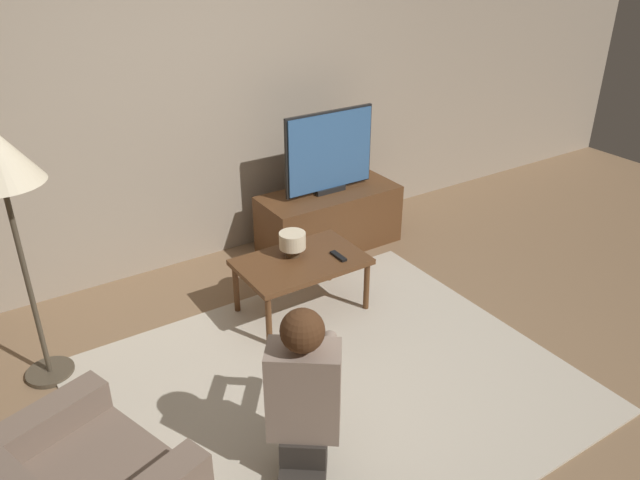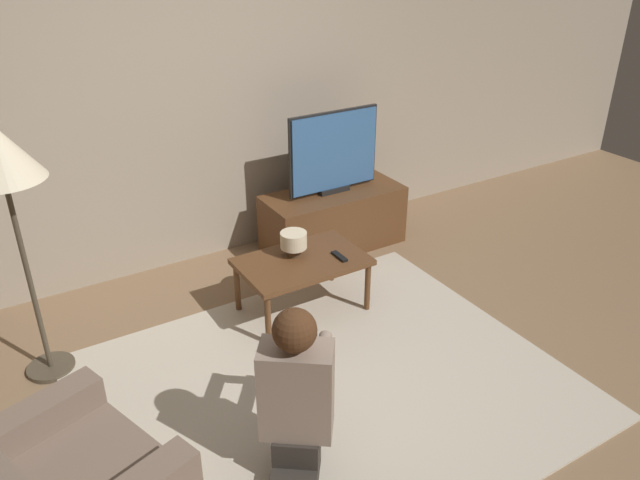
{
  "view_description": "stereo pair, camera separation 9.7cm",
  "coord_description": "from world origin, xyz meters",
  "views": [
    {
      "loc": [
        -1.59,
        -2.34,
        2.45
      ],
      "look_at": [
        0.27,
        0.53,
        0.67
      ],
      "focal_mm": 35.0,
      "sensor_mm": 36.0,
      "label": 1
    },
    {
      "loc": [
        -1.51,
        -2.4,
        2.45
      ],
      "look_at": [
        0.27,
        0.53,
        0.67
      ],
      "focal_mm": 35.0,
      "sensor_mm": 36.0,
      "label": 2
    }
  ],
  "objects": [
    {
      "name": "floor_lamp",
      "position": [
        -1.35,
        1.02,
        1.32
      ],
      "size": [
        0.43,
        0.43,
        1.54
      ],
      "color": "#4C4233",
      "rests_on": "ground_plane"
    },
    {
      "name": "wall_back",
      "position": [
        0.0,
        1.93,
        1.3
      ],
      "size": [
        10.0,
        0.06,
        2.6
      ],
      "color": "tan",
      "rests_on": "ground_plane"
    },
    {
      "name": "rug",
      "position": [
        0.0,
        0.0,
        0.01
      ],
      "size": [
        2.68,
        2.23,
        0.02
      ],
      "color": "beige",
      "rests_on": "ground_plane"
    },
    {
      "name": "remote",
      "position": [
        0.51,
        0.67,
        0.42
      ],
      "size": [
        0.04,
        0.15,
        0.02
      ],
      "color": "black",
      "rests_on": "coffee_table"
    },
    {
      "name": "coffee_table",
      "position": [
        0.28,
        0.78,
        0.37
      ],
      "size": [
        0.85,
        0.54,
        0.41
      ],
      "color": "brown",
      "rests_on": "ground_plane"
    },
    {
      "name": "person_kneeling",
      "position": [
        -0.45,
        -0.44,
        0.49
      ],
      "size": [
        0.67,
        0.78,
        0.94
      ],
      "rotation": [
        0.0,
        0.0,
        2.5
      ],
      "color": "#332D28",
      "rests_on": "rug"
    },
    {
      "name": "ground_plane",
      "position": [
        0.0,
        0.0,
        0.0
      ],
      "size": [
        10.0,
        10.0,
        0.0
      ],
      "primitive_type": "plane",
      "color": "#896B4C"
    },
    {
      "name": "tv",
      "position": [
        0.98,
        1.49,
        0.82
      ],
      "size": [
        0.78,
        0.08,
        0.66
      ],
      "color": "black",
      "rests_on": "tv_stand"
    },
    {
      "name": "table_lamp",
      "position": [
        0.26,
        0.86,
        0.51
      ],
      "size": [
        0.18,
        0.18,
        0.17
      ],
      "color": "#4C3823",
      "rests_on": "coffee_table"
    },
    {
      "name": "tv_stand",
      "position": [
        0.98,
        1.49,
        0.25
      ],
      "size": [
        1.14,
        0.49,
        0.49
      ],
      "color": "brown",
      "rests_on": "ground_plane"
    }
  ]
}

